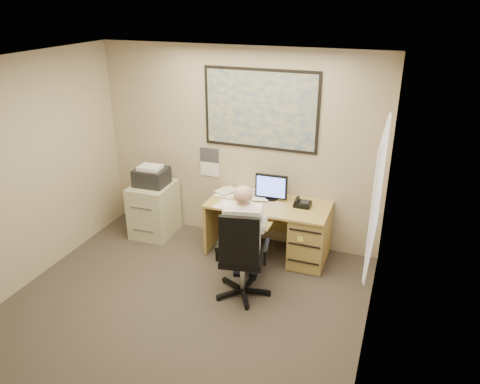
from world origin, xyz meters
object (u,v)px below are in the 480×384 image
(filing_cabinet, at_px, (154,205))
(office_chair, at_px, (240,272))
(person, at_px, (244,242))
(desk, at_px, (292,227))

(filing_cabinet, relative_size, office_chair, 0.95)
(filing_cabinet, relative_size, person, 0.78)
(office_chair, bearing_deg, desk, 61.44)
(office_chair, bearing_deg, person, 72.32)
(desk, distance_m, person, 1.07)
(desk, relative_size, person, 1.17)
(office_chair, height_order, person, person)
(filing_cabinet, height_order, person, person)
(person, bearing_deg, filing_cabinet, 136.71)
(desk, bearing_deg, office_chair, -107.78)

